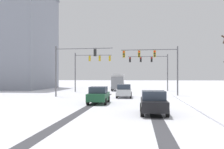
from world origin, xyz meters
TOP-DOWN VIEW (x-y plane):
  - wheel_track_left_lane at (-1.48, 15.26)m, footprint 0.72×33.57m
  - wheel_track_right_lane at (3.97, 15.26)m, footprint 0.77×33.57m
  - traffic_signal_far_right at (4.98, 40.55)m, footprint 7.04×0.45m
  - traffic_signal_near_right at (4.81, 28.60)m, footprint 7.44×0.51m
  - traffic_signal_near_left at (-5.67, 26.38)m, footprint 7.46×0.68m
  - traffic_signal_far_left at (-5.34, 36.61)m, footprint 6.18×0.51m
  - car_silver_lead at (1.00, 25.99)m, footprint 1.91×4.14m
  - car_dark_green_second at (-1.02, 18.78)m, footprint 1.86×4.11m
  - car_black_third at (3.84, 12.43)m, footprint 1.86×4.11m
  - box_truck_delivery at (-1.09, 42.04)m, footprint 2.56×7.49m

SIDE VIEW (x-z plane):
  - wheel_track_left_lane at x=-1.48m, z-range 0.00..0.01m
  - wheel_track_right_lane at x=3.97m, z-range 0.00..0.01m
  - car_silver_lead at x=1.00m, z-range 0.01..1.63m
  - car_dark_green_second at x=-1.02m, z-range 0.01..1.63m
  - car_black_third at x=3.84m, z-range 0.01..1.63m
  - box_truck_delivery at x=-1.09m, z-range 0.12..3.14m
  - traffic_signal_near_left at x=-5.67m, z-range 1.26..7.76m
  - traffic_signal_far_left at x=-5.34m, z-range 1.55..8.05m
  - traffic_signal_far_right at x=4.98m, z-range 1.57..8.07m
  - traffic_signal_near_right at x=4.81m, z-range 1.58..8.08m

